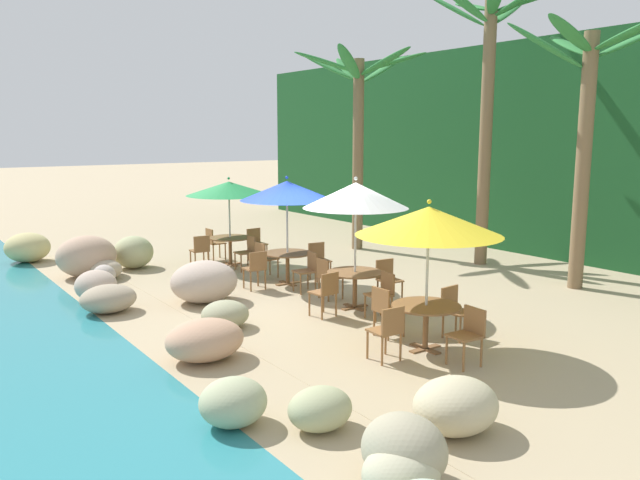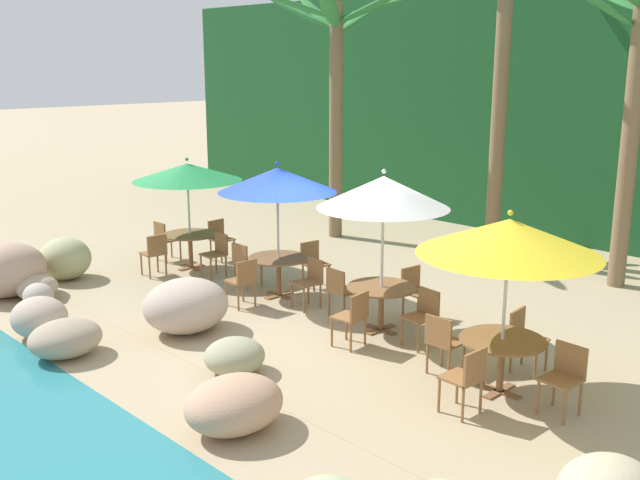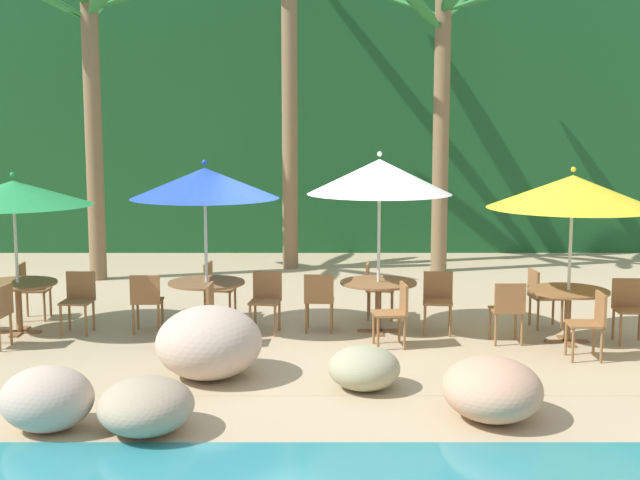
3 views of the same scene
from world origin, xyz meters
The scene contains 31 objects.
ground_plane centered at (0.00, 0.00, 0.00)m, with size 120.00×120.00×0.00m, color tan.
terrace_deck centered at (0.00, 0.00, 0.00)m, with size 18.00×5.20×0.01m.
foliage_backdrop centered at (0.00, 9.00, 3.00)m, with size 28.00×2.40×6.00m.
rock_seawall centered at (-1.19, -2.99, 0.37)m, with size 15.71×3.38×1.00m.
umbrella_green centered at (-4.24, 0.28, 2.02)m, with size 2.21×2.21×2.31m.
dining_table_green centered at (-4.24, 0.28, 0.61)m, with size 1.10×1.10×0.74m.
chair_green_seaward centered at (-3.38, 0.33, 0.51)m, with size 0.44×0.45×0.87m.
chair_green_inland centered at (-4.37, 1.13, 0.51)m, with size 0.45×0.44×0.87m.
chair_green_left centered at (-5.09, 0.21, 0.51)m, with size 0.43×0.44×0.87m.
chair_green_right centered at (-4.22, -0.57, 0.51)m, with size 0.46×0.46×0.87m.
umbrella_blue centered at (-1.54, 0.35, 2.15)m, with size 2.11×2.11×2.49m.
dining_table_blue centered at (-1.54, 0.35, 0.61)m, with size 1.10×1.10×0.74m.
chair_blue_seaward centered at (-0.69, 0.33, 0.51)m, with size 0.47×0.48×0.87m.
chair_blue_inland centered at (-1.53, 1.20, 0.51)m, with size 0.48×0.47×0.87m.
chair_blue_left centered at (-2.39, 0.23, 0.51)m, with size 0.43×0.44×0.87m.
chair_blue_right centered at (-1.50, -0.51, 0.51)m, with size 0.45×0.44×0.87m.
umbrella_white centered at (0.93, 0.34, 2.24)m, with size 2.05×2.05×2.60m.
dining_table_white centered at (0.93, 0.34, 0.61)m, with size 1.10×1.10×0.74m.
chair_white_seaward centered at (1.78, 0.32, 0.51)m, with size 0.47×0.48×0.87m.
chair_white_inland centered at (0.93, 1.20, 0.51)m, with size 0.47×0.46×0.87m.
chair_white_left centered at (0.07, 0.29, 0.51)m, with size 0.44×0.45×0.87m.
chair_white_right centered at (1.11, -0.49, 0.51)m, with size 0.47×0.46×0.87m.
umbrella_yellow centered at (3.49, -0.26, 2.08)m, with size 2.29×2.29×2.42m.
dining_table_yellow centered at (3.49, -0.26, 0.61)m, with size 1.10×1.10×0.74m.
chair_yellow_seaward centered at (4.34, -0.22, 0.51)m, with size 0.44×0.45×0.87m.
chair_yellow_inland centered at (3.32, 0.58, 0.51)m, with size 0.46×0.46×0.87m.
chair_yellow_left centered at (2.64, -0.37, 0.51)m, with size 0.43×0.44×0.87m.
chair_yellow_right centered at (3.55, -1.11, 0.51)m, with size 0.44×0.44×0.87m.
palm_tree_nearest centered at (-4.16, 4.50, 4.09)m, with size 3.76×3.75×5.80m.
palm_tree_second centered at (-0.52, 5.79, 4.91)m, with size 3.82×3.79×7.13m.
palm_tree_third centered at (2.48, 5.39, 3.85)m, with size 3.57×3.64×5.81m.
Camera 2 is at (8.12, -8.07, 4.18)m, focal length 41.08 mm.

